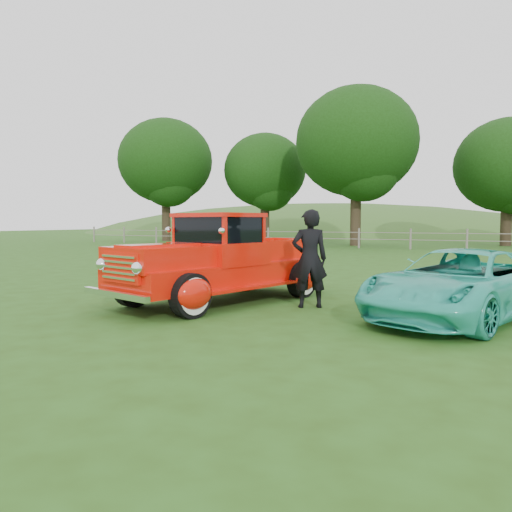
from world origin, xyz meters
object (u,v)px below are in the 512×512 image
at_px(teal_sedan, 460,284).
at_px(tree_near_east, 508,165).
at_px(red_pickup, 221,263).
at_px(tree_far_west, 165,161).
at_px(tree_mid_west, 265,171).
at_px(man, 310,259).
at_px(tree_near_west, 357,142).

bearing_deg(teal_sedan, tree_near_east, 107.98).
bearing_deg(red_pickup, tree_far_west, 144.05).
bearing_deg(teal_sedan, tree_mid_west, 140.83).
bearing_deg(tree_far_west, teal_sedan, -46.11).
xyz_separation_m(tree_near_east, man, (-3.69, -27.89, -4.33)).
relative_size(tree_mid_west, tree_near_east, 1.02).
xyz_separation_m(tree_near_east, teal_sedan, (-1.06, -27.88, -4.67)).
relative_size(tree_near_west, red_pickup, 1.98).
height_order(tree_far_west, teal_sedan, tree_far_west).
height_order(tree_near_west, man, tree_near_west).
bearing_deg(tree_far_west, red_pickup, -52.12).
xyz_separation_m(tree_near_west, red_pickup, (3.50, -24.07, -6.00)).
height_order(tree_far_west, red_pickup, tree_far_west).
bearing_deg(red_pickup, tree_near_west, 114.44).
xyz_separation_m(tree_mid_west, teal_sedan, (15.94, -26.88, -4.97)).
bearing_deg(tree_far_west, man, -49.44).
xyz_separation_m(tree_far_west, man, (21.31, -24.89, -5.57)).
height_order(tree_far_west, man, tree_far_west).
bearing_deg(man, tree_near_west, -106.44).
relative_size(tree_far_west, tree_near_east, 1.19).
distance_m(red_pickup, man, 1.82).
height_order(tree_near_west, tree_near_east, tree_near_west).
xyz_separation_m(teal_sedan, man, (-2.63, -0.01, 0.34)).
bearing_deg(red_pickup, tree_mid_west, 129.19).
relative_size(tree_near_east, man, 4.52).
height_order(tree_far_west, tree_near_east, tree_far_west).
bearing_deg(tree_near_west, tree_far_west, 176.42).
bearing_deg(tree_near_east, red_pickup, -101.09).
distance_m(tree_near_east, teal_sedan, 28.29).
relative_size(tree_far_west, red_pickup, 1.88).
xyz_separation_m(tree_far_west, tree_near_west, (16.00, -1.00, 0.31)).
bearing_deg(tree_near_west, red_pickup, -81.73).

